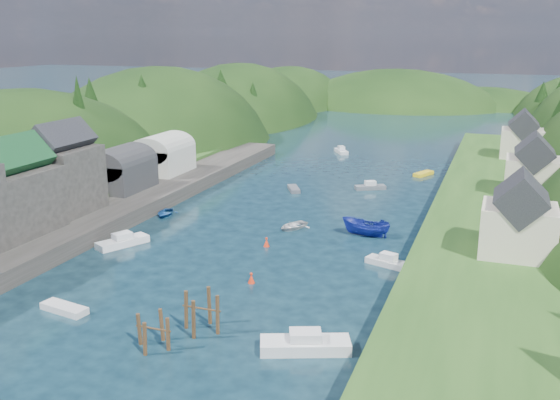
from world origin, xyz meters
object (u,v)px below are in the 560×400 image
at_px(piling_cluster_far, 202,315).
at_px(channel_buoy_near, 251,278).
at_px(piling_cluster_near, 154,335).
at_px(channel_buoy_far, 266,242).

bearing_deg(piling_cluster_far, channel_buoy_near, 90.31).
relative_size(piling_cluster_near, channel_buoy_near, 2.97).
bearing_deg(piling_cluster_far, channel_buoy_far, 96.80).
height_order(channel_buoy_near, channel_buoy_far, same).
relative_size(piling_cluster_near, channel_buoy_far, 2.97).
bearing_deg(channel_buoy_near, piling_cluster_near, -98.69).
relative_size(channel_buoy_near, channel_buoy_far, 1.00).
xyz_separation_m(piling_cluster_near, channel_buoy_near, (2.21, 14.45, -0.59)).
bearing_deg(piling_cluster_near, piling_cluster_far, 58.75).
bearing_deg(channel_buoy_far, channel_buoy_near, -76.79).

